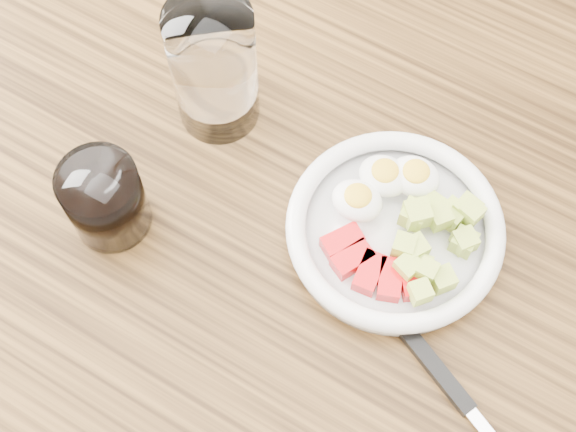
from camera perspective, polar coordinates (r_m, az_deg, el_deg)
name	(u,v)px	position (r m, az deg, el deg)	size (l,w,h in m)	color
ground	(290,403)	(1.52, 0.14, -13.15)	(4.00, 4.00, 0.00)	brown
dining_table	(291,277)	(0.88, 0.23, -4.37)	(1.50, 0.90, 0.77)	brown
bowl	(396,227)	(0.78, 7.68, -0.75)	(0.21, 0.21, 0.05)	white
fork	(453,390)	(0.75, 11.67, -12.04)	(0.21, 0.11, 0.01)	black
water_glass	(214,68)	(0.80, -5.29, 10.41)	(0.08, 0.08, 0.15)	white
coffee_glass	(105,200)	(0.78, -12.87, 1.13)	(0.08, 0.08, 0.09)	white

